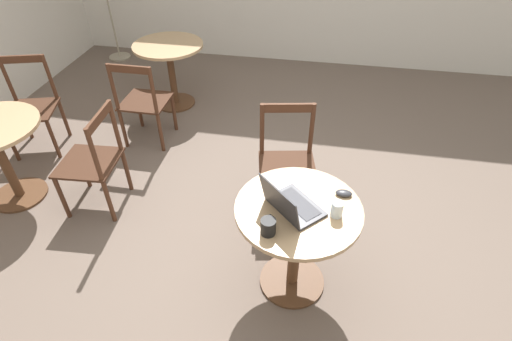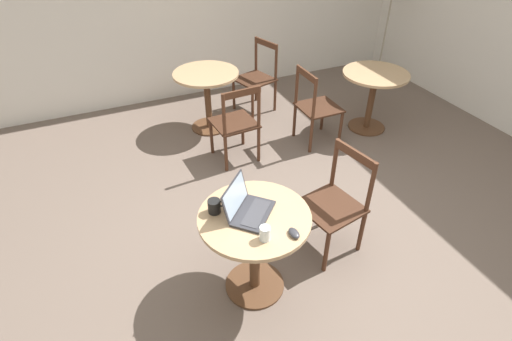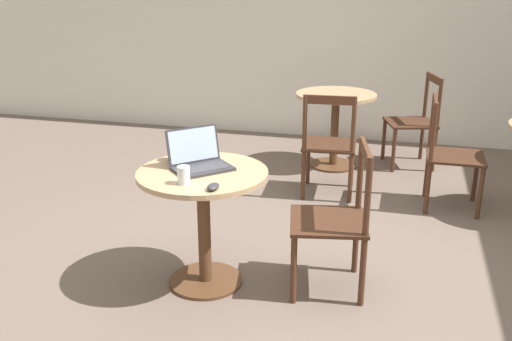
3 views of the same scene
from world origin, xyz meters
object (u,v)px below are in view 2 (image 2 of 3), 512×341
at_px(chair_mid_left, 315,107).
at_px(mug, 215,206).
at_px(cafe_table_mid, 374,87).
at_px(laptop, 247,208).
at_px(cafe_table_near, 255,235).
at_px(drinking_glass, 265,233).
at_px(chair_far_front, 236,124).
at_px(chair_near_right, 335,204).
at_px(mouse, 294,233).
at_px(cafe_table_far, 207,87).
at_px(chair_far_right, 257,78).

xyz_separation_m(chair_mid_left, mug, (-1.69, -1.48, 0.33)).
distance_m(cafe_table_mid, mug, 2.89).
distance_m(cafe_table_mid, laptop, 2.78).
bearing_deg(cafe_table_near, drinking_glass, -96.82).
distance_m(cafe_table_mid, chair_far_front, 1.74).
bearing_deg(chair_mid_left, chair_far_front, 179.01).
xyz_separation_m(chair_far_front, laptop, (-0.54, -1.60, 0.33)).
distance_m(chair_near_right, mouse, 0.79).
height_order(cafe_table_far, chair_far_front, chair_far_front).
height_order(cafe_table_near, laptop, laptop).
height_order(cafe_table_far, chair_far_right, chair_far_right).
xyz_separation_m(cafe_table_far, chair_near_right, (0.30, -2.28, -0.10)).
relative_size(cafe_table_far, laptop, 1.84).
bearing_deg(chair_near_right, cafe_table_far, 97.54).
height_order(chair_near_right, mug, chair_near_right).
distance_m(chair_near_right, chair_far_front, 1.52).
bearing_deg(chair_far_front, cafe_table_near, -107.29).
bearing_deg(mug, chair_near_right, 0.03).
bearing_deg(chair_mid_left, cafe_table_mid, -0.17).
bearing_deg(drinking_glass, chair_near_right, 24.87).
height_order(cafe_table_far, mug, mug).
xyz_separation_m(cafe_table_mid, mug, (-2.47, -1.48, 0.23)).
bearing_deg(cafe_table_mid, chair_far_right, 135.56).
bearing_deg(chair_far_front, chair_mid_left, -0.99).
distance_m(cafe_table_far, drinking_glass, 2.70).
relative_size(cafe_table_mid, laptop, 1.84).
relative_size(chair_mid_left, chair_far_right, 1.00).
distance_m(chair_far_right, drinking_glass, 3.14).
distance_m(cafe_table_near, mouse, 0.36).
xyz_separation_m(chair_far_front, chair_far_right, (0.69, 1.00, 0.00)).
relative_size(cafe_table_near, chair_far_right, 0.86).
distance_m(chair_near_right, chair_far_right, 2.54).
xyz_separation_m(chair_near_right, laptop, (-0.79, -0.10, 0.33)).
bearing_deg(mug, laptop, -27.48).
height_order(cafe_table_near, chair_mid_left, chair_mid_left).
bearing_deg(cafe_table_far, chair_far_right, 16.51).
bearing_deg(chair_far_right, drinking_glass, -113.22).
relative_size(chair_near_right, drinking_glass, 8.99).
xyz_separation_m(cafe_table_far, drinking_glass, (-0.49, -2.65, 0.23)).
bearing_deg(mug, drinking_glass, -61.39).
xyz_separation_m(cafe_table_near, cafe_table_far, (0.46, 2.43, 0.00)).
distance_m(laptop, mouse, 0.36).
height_order(cafe_table_near, mouse, mouse).
distance_m(chair_far_front, mouse, 1.96).
distance_m(chair_far_right, mug, 2.90).
bearing_deg(chair_near_right, cafe_table_near, -169.04).
height_order(cafe_table_mid, chair_far_right, chair_far_right).
bearing_deg(chair_far_front, cafe_table_far, 93.92).
height_order(cafe_table_mid, cafe_table_far, same).
height_order(cafe_table_mid, laptop, laptop).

